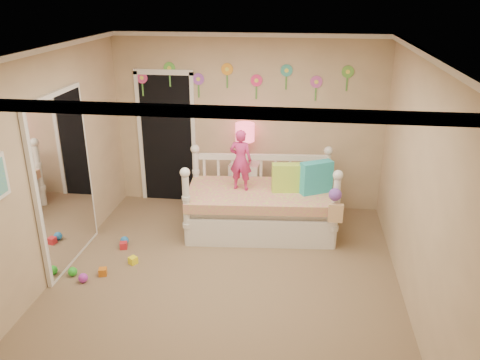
# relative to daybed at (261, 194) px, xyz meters

# --- Properties ---
(floor) EXTENTS (4.00, 4.50, 0.01)m
(floor) POSITION_rel_daybed_xyz_m (-0.28, -1.37, -0.55)
(floor) COLOR #7F684C
(floor) RESTS_ON ground
(ceiling) EXTENTS (4.00, 4.50, 0.01)m
(ceiling) POSITION_rel_daybed_xyz_m (-0.28, -1.37, 2.05)
(ceiling) COLOR white
(ceiling) RESTS_ON floor
(back_wall) EXTENTS (4.00, 0.01, 2.60)m
(back_wall) POSITION_rel_daybed_xyz_m (-0.28, 0.88, 0.75)
(back_wall) COLOR tan
(back_wall) RESTS_ON floor
(left_wall) EXTENTS (0.01, 4.50, 2.60)m
(left_wall) POSITION_rel_daybed_xyz_m (-2.28, -1.37, 0.75)
(left_wall) COLOR tan
(left_wall) RESTS_ON floor
(right_wall) EXTENTS (0.01, 4.50, 2.60)m
(right_wall) POSITION_rel_daybed_xyz_m (1.72, -1.37, 0.75)
(right_wall) COLOR tan
(right_wall) RESTS_ON floor
(crown_molding) EXTENTS (4.00, 4.50, 0.06)m
(crown_molding) POSITION_rel_daybed_xyz_m (-0.28, -1.37, 2.02)
(crown_molding) COLOR white
(crown_molding) RESTS_ON ceiling
(daybed) EXTENTS (2.10, 1.25, 1.09)m
(daybed) POSITION_rel_daybed_xyz_m (0.00, 0.00, 0.00)
(daybed) COLOR white
(daybed) RESTS_ON floor
(pillow_turquoise) EXTENTS (0.45, 0.34, 0.43)m
(pillow_turquoise) POSITION_rel_daybed_xyz_m (0.74, 0.01, 0.28)
(pillow_turquoise) COLOR #26B0C0
(pillow_turquoise) RESTS_ON daybed
(pillow_lime) EXTENTS (0.43, 0.21, 0.39)m
(pillow_lime) POSITION_rel_daybed_xyz_m (0.35, 0.00, 0.26)
(pillow_lime) COLOR #B3E545
(pillow_lime) RESTS_ON daybed
(child) EXTENTS (0.34, 0.25, 0.84)m
(child) POSITION_rel_daybed_xyz_m (-0.28, -0.00, 0.48)
(child) COLOR #CA2E77
(child) RESTS_ON daybed
(nightstand) EXTENTS (0.47, 0.37, 0.73)m
(nightstand) POSITION_rel_daybed_xyz_m (-0.30, 0.70, -0.18)
(nightstand) COLOR white
(nightstand) RESTS_ON floor
(table_lamp) EXTENTS (0.28, 0.28, 0.62)m
(table_lamp) POSITION_rel_daybed_xyz_m (-0.30, 0.70, 0.59)
(table_lamp) COLOR #E91F79
(table_lamp) RESTS_ON nightstand
(closet_doorway) EXTENTS (0.90, 0.04, 2.07)m
(closet_doorway) POSITION_rel_daybed_xyz_m (-1.53, 0.86, 0.49)
(closet_doorway) COLOR black
(closet_doorway) RESTS_ON back_wall
(flower_decals) EXTENTS (3.40, 0.02, 0.50)m
(flower_decals) POSITION_rel_daybed_xyz_m (-0.37, 0.87, 1.39)
(flower_decals) COLOR #B2668C
(flower_decals) RESTS_ON back_wall
(mirror_closet) EXTENTS (0.07, 1.30, 2.10)m
(mirror_closet) POSITION_rel_daybed_xyz_m (-2.24, -1.07, 0.50)
(mirror_closet) COLOR white
(mirror_closet) RESTS_ON left_wall
(hanging_bag) EXTENTS (0.20, 0.16, 0.36)m
(hanging_bag) POSITION_rel_daybed_xyz_m (0.96, -0.54, 0.12)
(hanging_bag) COLOR beige
(hanging_bag) RESTS_ON daybed
(toy_scatter) EXTENTS (0.91, 1.36, 0.11)m
(toy_scatter) POSITION_rel_daybed_xyz_m (-1.81, -1.11, -0.49)
(toy_scatter) COLOR #996666
(toy_scatter) RESTS_ON floor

